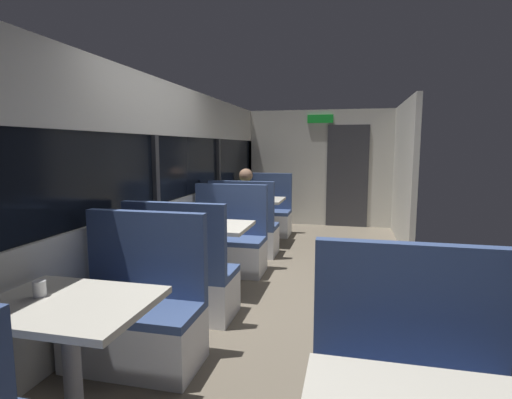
# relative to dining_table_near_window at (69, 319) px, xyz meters

# --- Properties ---
(ground_plane) EXTENTS (3.30, 9.20, 0.02)m
(ground_plane) POSITION_rel_dining_table_near_window_xyz_m (0.89, 2.09, -0.65)
(ground_plane) COLOR #665B4C
(carriage_window_panel_left) EXTENTS (0.09, 8.48, 2.30)m
(carriage_window_panel_left) POSITION_rel_dining_table_near_window_xyz_m (-0.56, 2.09, 0.47)
(carriage_window_panel_left) COLOR beige
(carriage_window_panel_left) RESTS_ON ground_plane
(carriage_end_bulkhead) EXTENTS (2.90, 0.11, 2.30)m
(carriage_end_bulkhead) POSITION_rel_dining_table_near_window_xyz_m (0.95, 6.28, 0.50)
(carriage_end_bulkhead) COLOR beige
(carriage_end_bulkhead) RESTS_ON ground_plane
(carriage_aisle_panel_right) EXTENTS (0.08, 2.40, 2.30)m
(carriage_aisle_panel_right) POSITION_rel_dining_table_near_window_xyz_m (2.34, 5.09, 0.51)
(carriage_aisle_panel_right) COLOR beige
(carriage_aisle_panel_right) RESTS_ON ground_plane
(dining_table_near_window) EXTENTS (0.90, 0.70, 0.74)m
(dining_table_near_window) POSITION_rel_dining_table_near_window_xyz_m (0.00, 0.00, 0.00)
(dining_table_near_window) COLOR #9E9EA3
(dining_table_near_window) RESTS_ON ground_plane
(bench_near_window_facing_entry) EXTENTS (0.95, 0.50, 1.10)m
(bench_near_window_facing_entry) POSITION_rel_dining_table_near_window_xyz_m (0.00, 0.70, -0.31)
(bench_near_window_facing_entry) COLOR silver
(bench_near_window_facing_entry) RESTS_ON ground_plane
(dining_table_mid_window) EXTENTS (0.90, 0.70, 0.74)m
(dining_table_mid_window) POSITION_rel_dining_table_near_window_xyz_m (0.00, 2.22, 0.00)
(dining_table_mid_window) COLOR #9E9EA3
(dining_table_mid_window) RESTS_ON ground_plane
(bench_mid_window_facing_end) EXTENTS (0.95, 0.50, 1.10)m
(bench_mid_window_facing_end) POSITION_rel_dining_table_near_window_xyz_m (0.00, 1.52, -0.31)
(bench_mid_window_facing_end) COLOR silver
(bench_mid_window_facing_end) RESTS_ON ground_plane
(bench_mid_window_facing_entry) EXTENTS (0.95, 0.50, 1.10)m
(bench_mid_window_facing_entry) POSITION_rel_dining_table_near_window_xyz_m (0.00, 2.92, -0.31)
(bench_mid_window_facing_entry) COLOR silver
(bench_mid_window_facing_entry) RESTS_ON ground_plane
(dining_table_far_window) EXTENTS (0.90, 0.70, 0.74)m
(dining_table_far_window) POSITION_rel_dining_table_near_window_xyz_m (0.00, 4.45, 0.00)
(dining_table_far_window) COLOR #9E9EA3
(dining_table_far_window) RESTS_ON ground_plane
(bench_far_window_facing_end) EXTENTS (0.95, 0.50, 1.10)m
(bench_far_window_facing_end) POSITION_rel_dining_table_near_window_xyz_m (0.00, 3.75, -0.31)
(bench_far_window_facing_end) COLOR silver
(bench_far_window_facing_end) RESTS_ON ground_plane
(bench_far_window_facing_entry) EXTENTS (0.95, 0.50, 1.10)m
(bench_far_window_facing_entry) POSITION_rel_dining_table_near_window_xyz_m (0.00, 5.15, -0.31)
(bench_far_window_facing_entry) COLOR silver
(bench_far_window_facing_entry) RESTS_ON ground_plane
(seated_passenger) EXTENTS (0.47, 0.55, 1.26)m
(seated_passenger) POSITION_rel_dining_table_near_window_xyz_m (0.00, 3.82, -0.10)
(seated_passenger) COLOR #26262D
(seated_passenger) RESTS_ON ground_plane
(coffee_cup_primary) EXTENTS (0.07, 0.07, 0.09)m
(coffee_cup_primary) POSITION_rel_dining_table_near_window_xyz_m (-0.20, 0.03, 0.15)
(coffee_cup_primary) COLOR white
(coffee_cup_primary) RESTS_ON dining_table_near_window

